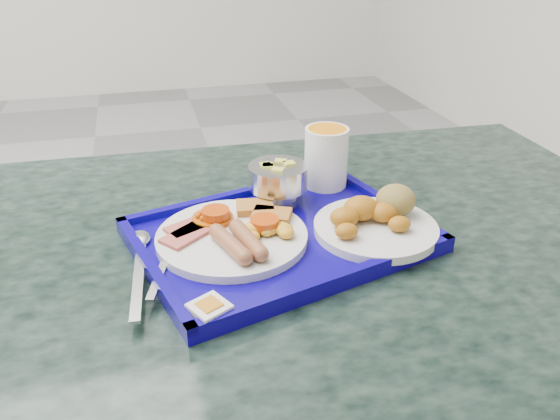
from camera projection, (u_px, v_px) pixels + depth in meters
name	position (u px, v px, depth m)	size (l,w,h in m)	color
table	(294.00, 335.00, 0.93)	(1.25, 0.86, 0.76)	gray
tray	(280.00, 237.00, 0.82)	(0.47, 0.40, 0.02)	#0B027B
main_plate	(236.00, 233.00, 0.79)	(0.22, 0.22, 0.03)	silver
bread_plate	(377.00, 219.00, 0.82)	(0.18, 0.18, 0.06)	silver
fruit_bowl	(278.00, 178.00, 0.89)	(0.10, 0.10, 0.07)	#BCBDBF
juice_cup	(326.00, 155.00, 0.94)	(0.07, 0.07, 0.10)	white
spoon	(146.00, 246.00, 0.77)	(0.07, 0.18, 0.01)	#BCBDBF
knife	(139.00, 276.00, 0.71)	(0.01, 0.19, 0.00)	#BCBDBF
jam_packet	(210.00, 310.00, 0.64)	(0.06, 0.06, 0.02)	white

